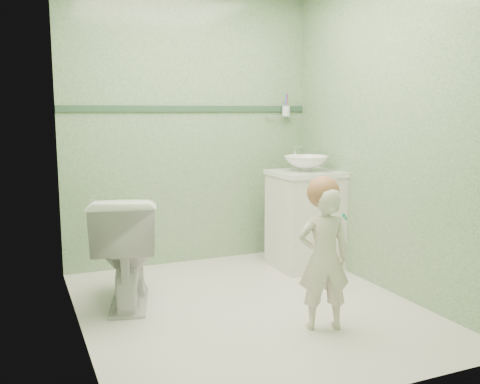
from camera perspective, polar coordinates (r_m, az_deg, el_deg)
name	(u,v)px	position (r m, az deg, el deg)	size (l,w,h in m)	color
ground	(249,307)	(3.73, 0.93, -12.27)	(2.50, 2.50, 0.00)	silver
room_shell	(249,131)	(3.48, 0.98, 6.50)	(2.50, 2.54, 2.40)	#709B6E
trim_stripe	(190,109)	(4.63, -5.38, 8.88)	(2.20, 0.02, 0.05)	#2F5038
vanity	(305,221)	(4.58, 6.96, -3.10)	(0.52, 0.50, 0.80)	white
counter	(306,173)	(4.52, 7.06, 1.99)	(0.54, 0.52, 0.04)	white
basin	(306,163)	(4.51, 7.08, 3.05)	(0.37, 0.37, 0.13)	white
faucet	(295,152)	(4.66, 5.95, 4.25)	(0.03, 0.13, 0.18)	silver
cup_holder	(285,111)	(4.93, 4.86, 8.65)	(0.26, 0.07, 0.21)	silver
toilet	(126,249)	(3.77, -12.07, -6.03)	(0.43, 0.76, 0.77)	white
toddler	(324,259)	(3.30, 8.97, -7.08)	(0.32, 0.21, 0.89)	beige
hair_cap	(323,192)	(3.23, 8.91, 0.00)	(0.20, 0.20, 0.20)	#9D6240
teal_toothbrush	(343,216)	(3.14, 11.03, -2.56)	(0.11, 0.14, 0.08)	#089372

